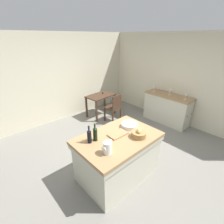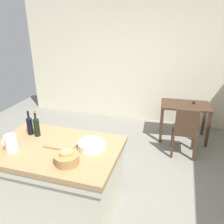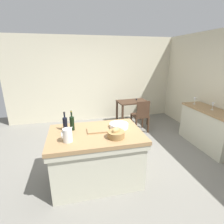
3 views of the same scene
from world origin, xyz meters
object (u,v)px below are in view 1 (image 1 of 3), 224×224
(bread_basket, at_px, (139,134))
(wash_bowl, at_px, (130,125))
(pitcher, at_px, (108,148))
(wine_glass_far_left, at_px, (186,95))
(island_table, at_px, (118,155))
(wine_bottle_dark, at_px, (95,134))
(side_cabinet, at_px, (167,109))
(wine_bottle_amber, at_px, (89,136))
(wooden_chair, at_px, (114,107))
(wine_glass_middle, at_px, (154,88))
(wine_glass_left, at_px, (170,91))
(cutting_board, at_px, (118,134))
(writing_desk, at_px, (101,98))

(bread_basket, bearing_deg, wash_bowl, 67.98)
(pitcher, bearing_deg, wine_glass_far_left, 5.05)
(island_table, xyz_separation_m, wine_bottle_dark, (-0.35, 0.18, 0.53))
(side_cabinet, xyz_separation_m, wine_bottle_amber, (-3.12, -0.36, 0.55))
(wooden_chair, bearing_deg, wine_glass_middle, -27.64)
(wine_bottle_amber, xyz_separation_m, wine_glass_middle, (3.07, 0.86, 0.00))
(wash_bowl, distance_m, wine_glass_left, 2.31)
(wooden_chair, relative_size, cutting_board, 2.57)
(wash_bowl, xyz_separation_m, bread_basket, (-0.14, -0.34, 0.02))
(island_table, bearing_deg, wine_glass_left, 11.77)
(writing_desk, xyz_separation_m, wash_bowl, (-1.03, -2.20, 0.30))
(side_cabinet, bearing_deg, wine_glass_far_left, -92.48)
(writing_desk, relative_size, wine_glass_far_left, 5.47)
(wash_bowl, relative_size, wine_glass_left, 1.87)
(wooden_chair, height_order, bread_basket, bread_basket)
(side_cabinet, height_order, wine_glass_left, wine_glass_left)
(wine_glass_middle, bearing_deg, island_table, -157.81)
(wooden_chair, relative_size, wine_bottle_amber, 2.88)
(writing_desk, relative_size, wash_bowl, 3.00)
(bread_basket, bearing_deg, writing_desk, 65.19)
(pitcher, distance_m, wine_bottle_amber, 0.41)
(wash_bowl, bearing_deg, cutting_board, -172.48)
(wine_glass_middle, bearing_deg, side_cabinet, -84.05)
(wooden_chair, distance_m, wash_bowl, 1.93)
(writing_desk, bearing_deg, side_cabinet, -54.97)
(writing_desk, relative_size, wine_glass_middle, 5.74)
(wine_glass_middle, bearing_deg, wine_glass_far_left, -88.26)
(wooden_chair, xyz_separation_m, bread_basket, (-1.19, -1.90, 0.44))
(side_cabinet, height_order, cutting_board, cutting_board)
(pitcher, relative_size, wine_bottle_amber, 0.76)
(writing_desk, relative_size, pitcher, 3.98)
(bread_basket, bearing_deg, wine_bottle_amber, 148.89)
(island_table, height_order, side_cabinet, side_cabinet)
(side_cabinet, relative_size, wash_bowl, 4.50)
(wash_bowl, bearing_deg, wine_bottle_dark, 173.60)
(wash_bowl, height_order, wine_bottle_amber, wine_bottle_amber)
(bread_basket, xyz_separation_m, wine_glass_far_left, (2.36, 0.31, 0.08))
(wine_glass_left, xyz_separation_m, wine_glass_middle, (-0.07, 0.51, -0.00))
(wash_bowl, height_order, wine_glass_middle, wine_glass_middle)
(writing_desk, height_order, wine_glass_middle, wine_glass_middle)
(wooden_chair, bearing_deg, wine_glass_far_left, -53.71)
(side_cabinet, relative_size, wooden_chair, 1.57)
(island_table, distance_m, writing_desk, 2.71)
(wine_bottle_amber, height_order, wine_glass_far_left, wine_bottle_amber)
(side_cabinet, height_order, writing_desk, side_cabinet)
(island_table, relative_size, wine_glass_far_left, 8.52)
(bread_basket, height_order, cutting_board, bread_basket)
(side_cabinet, xyz_separation_m, bread_basket, (-2.39, -0.81, 0.48))
(side_cabinet, bearing_deg, island_table, -168.04)
(writing_desk, xyz_separation_m, wine_bottle_amber, (-1.90, -2.10, 0.39))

